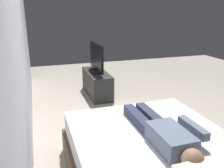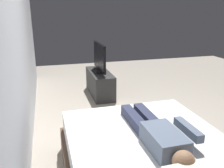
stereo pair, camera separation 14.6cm
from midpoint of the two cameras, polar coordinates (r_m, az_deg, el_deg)
The scene contains 7 objects.
ground_plane at distance 3.55m, azimuth 6.54°, elevation -12.34°, with size 10.00×10.00×0.00m, color #ADA393.
back_wall at distance 3.21m, azimuth -22.77°, elevation 9.75°, with size 6.40×0.10×2.80m, color silver.
bed at distance 2.53m, azimuth 9.13°, elevation -19.03°, with size 2.06×1.62×0.54m.
person at distance 2.38m, azimuth 10.61°, elevation -11.36°, with size 1.26×0.46×0.18m.
remote at distance 2.73m, azimuth 16.61°, elevation -9.66°, with size 0.15×0.04×0.02m, color black.
tv_stand at distance 5.06m, azimuth -4.41°, elevation 0.13°, with size 1.10×0.40×0.50m, color #2D2D2D.
tv at distance 4.93m, azimuth -4.56°, elevation 6.07°, with size 0.88×0.20×0.59m.
Camera 1 is at (-2.76, 1.39, 1.76)m, focal length 38.50 mm.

